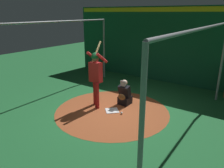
# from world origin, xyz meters

# --- Properties ---
(ground_plane) EXTENTS (25.75, 25.75, 0.00)m
(ground_plane) POSITION_xyz_m (0.00, 0.00, 0.00)
(ground_plane) COLOR #216633
(dirt_circle) EXTENTS (3.78, 3.78, 0.01)m
(dirt_circle) POSITION_xyz_m (0.00, 0.00, 0.00)
(dirt_circle) COLOR #9E4C28
(dirt_circle) RESTS_ON ground
(home_plate) EXTENTS (0.59, 0.59, 0.01)m
(home_plate) POSITION_xyz_m (0.00, 0.00, 0.01)
(home_plate) COLOR white
(home_plate) RESTS_ON dirt_circle
(batter) EXTENTS (0.68, 0.49, 2.22)m
(batter) POSITION_xyz_m (-0.02, -0.68, 1.17)
(batter) COLOR maroon
(batter) RESTS_ON ground
(catcher) EXTENTS (0.58, 0.40, 0.92)m
(catcher) POSITION_xyz_m (-0.70, 0.04, 0.36)
(catcher) COLOR black
(catcher) RESTS_ON ground
(back_wall) EXTENTS (0.22, 9.75, 3.42)m
(back_wall) POSITION_xyz_m (-4.18, 0.00, 1.72)
(back_wall) COLOR #145133
(back_wall) RESTS_ON ground
(cage_frame) EXTENTS (6.21, 5.38, 2.85)m
(cage_frame) POSITION_xyz_m (0.00, 0.00, 2.05)
(cage_frame) COLOR gray
(cage_frame) RESTS_ON ground
(baseball_0) EXTENTS (0.07, 0.07, 0.07)m
(baseball_0) POSITION_xyz_m (0.02, 0.40, 0.04)
(baseball_0) COLOR white
(baseball_0) RESTS_ON dirt_circle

